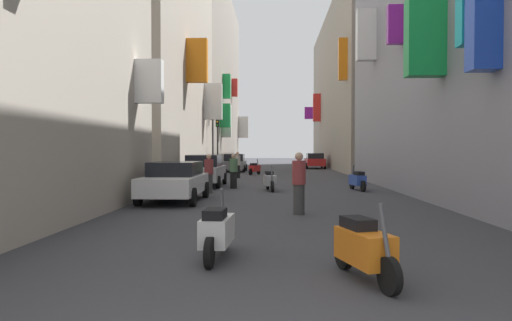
{
  "coord_description": "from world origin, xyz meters",
  "views": [
    {
      "loc": [
        -0.27,
        -2.31,
        1.81
      ],
      "look_at": [
        -1.11,
        19.17,
        1.31
      ],
      "focal_mm": 32.54,
      "sensor_mm": 36.0,
      "label": 1
    }
  ],
  "objects_px": {
    "traffic_light_far_corner": "(218,135)",
    "scooter_white": "(217,231)",
    "pedestrian_mid_street": "(209,174)",
    "scooter_red": "(255,168)",
    "scooter_orange": "(364,247)",
    "pedestrian_crossing": "(299,183)",
    "scooter_silver": "(270,180)",
    "pedestrian_near_right": "(234,171)",
    "parked_car_silver": "(204,170)",
    "traffic_light_near_corner": "(213,131)",
    "scooter_blue": "(358,180)",
    "pedestrian_near_left": "(238,165)",
    "parked_car_red": "(315,160)",
    "parked_car_white": "(175,180)",
    "parked_car_grey": "(234,162)"
  },
  "relations": [
    {
      "from": "traffic_light_far_corner",
      "to": "scooter_white",
      "type": "bearing_deg",
      "value": -83.04
    },
    {
      "from": "pedestrian_near_left",
      "to": "parked_car_white",
      "type": "bearing_deg",
      "value": -94.8
    },
    {
      "from": "scooter_white",
      "to": "scooter_silver",
      "type": "height_order",
      "value": "same"
    },
    {
      "from": "scooter_white",
      "to": "pedestrian_crossing",
      "type": "relative_size",
      "value": 1.05
    },
    {
      "from": "traffic_light_far_corner",
      "to": "parked_car_red",
      "type": "bearing_deg",
      "value": 49.09
    },
    {
      "from": "scooter_orange",
      "to": "traffic_light_near_corner",
      "type": "bearing_deg",
      "value": 101.99
    },
    {
      "from": "parked_car_white",
      "to": "traffic_light_far_corner",
      "type": "height_order",
      "value": "traffic_light_far_corner"
    },
    {
      "from": "scooter_blue",
      "to": "scooter_orange",
      "type": "relative_size",
      "value": 1.09
    },
    {
      "from": "scooter_white",
      "to": "traffic_light_near_corner",
      "type": "xyz_separation_m",
      "value": [
        -3.41,
        25.15,
        2.69
      ]
    },
    {
      "from": "scooter_orange",
      "to": "pedestrian_crossing",
      "type": "bearing_deg",
      "value": 94.75
    },
    {
      "from": "scooter_white",
      "to": "parked_car_grey",
      "type": "bearing_deg",
      "value": 94.36
    },
    {
      "from": "pedestrian_near_right",
      "to": "traffic_light_far_corner",
      "type": "bearing_deg",
      "value": 99.99
    },
    {
      "from": "pedestrian_crossing",
      "to": "scooter_white",
      "type": "bearing_deg",
      "value": -107.14
    },
    {
      "from": "scooter_orange",
      "to": "scooter_red",
      "type": "bearing_deg",
      "value": 95.6
    },
    {
      "from": "pedestrian_near_left",
      "to": "pedestrian_mid_street",
      "type": "bearing_deg",
      "value": -92.2
    },
    {
      "from": "parked_car_white",
      "to": "scooter_blue",
      "type": "xyz_separation_m",
      "value": [
        7.19,
        4.64,
        -0.27
      ]
    },
    {
      "from": "scooter_orange",
      "to": "scooter_white",
      "type": "bearing_deg",
      "value": 150.82
    },
    {
      "from": "scooter_red",
      "to": "traffic_light_far_corner",
      "type": "height_order",
      "value": "traffic_light_far_corner"
    },
    {
      "from": "parked_car_white",
      "to": "scooter_orange",
      "type": "distance_m",
      "value": 10.77
    },
    {
      "from": "pedestrian_mid_street",
      "to": "scooter_red",
      "type": "bearing_deg",
      "value": 84.64
    },
    {
      "from": "parked_car_silver",
      "to": "traffic_light_near_corner",
      "type": "bearing_deg",
      "value": 95.09
    },
    {
      "from": "pedestrian_near_left",
      "to": "traffic_light_near_corner",
      "type": "relative_size",
      "value": 0.36
    },
    {
      "from": "scooter_white",
      "to": "scooter_red",
      "type": "distance_m",
      "value": 25.8
    },
    {
      "from": "scooter_silver",
      "to": "scooter_orange",
      "type": "distance_m",
      "value": 14.12
    },
    {
      "from": "parked_car_silver",
      "to": "pedestrian_near_right",
      "type": "xyz_separation_m",
      "value": [
        1.59,
        -1.37,
        -0.0
      ]
    },
    {
      "from": "pedestrian_mid_street",
      "to": "scooter_orange",
      "type": "bearing_deg",
      "value": -72.86
    },
    {
      "from": "parked_car_red",
      "to": "parked_car_white",
      "type": "xyz_separation_m",
      "value": [
        -7.41,
        -28.96,
        -0.04
      ]
    },
    {
      "from": "pedestrian_mid_street",
      "to": "traffic_light_near_corner",
      "type": "relative_size",
      "value": 0.35
    },
    {
      "from": "parked_car_grey",
      "to": "scooter_red",
      "type": "distance_m",
      "value": 5.26
    },
    {
      "from": "parked_car_grey",
      "to": "traffic_light_near_corner",
      "type": "xyz_separation_m",
      "value": [
        -1.07,
        -5.55,
        2.39
      ]
    },
    {
      "from": "parked_car_red",
      "to": "scooter_orange",
      "type": "xyz_separation_m",
      "value": [
        -2.69,
        -38.63,
        -0.31
      ]
    },
    {
      "from": "scooter_white",
      "to": "parked_car_red",
      "type": "bearing_deg",
      "value": 82.57
    },
    {
      "from": "scooter_white",
      "to": "pedestrian_near_left",
      "type": "distance_m",
      "value": 21.98
    },
    {
      "from": "scooter_red",
      "to": "pedestrian_near_left",
      "type": "relative_size",
      "value": 1.04
    },
    {
      "from": "parked_car_red",
      "to": "scooter_silver",
      "type": "xyz_separation_m",
      "value": [
        -4.12,
        -24.59,
        -0.31
      ]
    },
    {
      "from": "scooter_silver",
      "to": "scooter_orange",
      "type": "height_order",
      "value": "same"
    },
    {
      "from": "pedestrian_crossing",
      "to": "traffic_light_near_corner",
      "type": "height_order",
      "value": "traffic_light_near_corner"
    },
    {
      "from": "scooter_blue",
      "to": "pedestrian_near_right",
      "type": "height_order",
      "value": "pedestrian_near_right"
    },
    {
      "from": "scooter_blue",
      "to": "pedestrian_crossing",
      "type": "bearing_deg",
      "value": -111.22
    },
    {
      "from": "scooter_red",
      "to": "scooter_white",
      "type": "bearing_deg",
      "value": -88.97
    },
    {
      "from": "pedestrian_near_left",
      "to": "traffic_light_near_corner",
      "type": "distance_m",
      "value": 4.45
    },
    {
      "from": "traffic_light_near_corner",
      "to": "parked_car_silver",
      "type": "bearing_deg",
      "value": -84.91
    },
    {
      "from": "parked_car_grey",
      "to": "pedestrian_crossing",
      "type": "xyz_separation_m",
      "value": [
        3.99,
        -25.37,
        0.11
      ]
    },
    {
      "from": "scooter_silver",
      "to": "scooter_red",
      "type": "relative_size",
      "value": 1.12
    },
    {
      "from": "scooter_orange",
      "to": "pedestrian_crossing",
      "type": "xyz_separation_m",
      "value": [
        -0.54,
        6.55,
        0.41
      ]
    },
    {
      "from": "parked_car_grey",
      "to": "scooter_blue",
      "type": "bearing_deg",
      "value": -68.31
    },
    {
      "from": "pedestrian_near_left",
      "to": "parked_car_silver",
      "type": "bearing_deg",
      "value": -99.74
    },
    {
      "from": "parked_car_silver",
      "to": "scooter_red",
      "type": "distance_m",
      "value": 10.72
    },
    {
      "from": "pedestrian_near_left",
      "to": "scooter_white",
      "type": "bearing_deg",
      "value": -86.36
    },
    {
      "from": "pedestrian_mid_street",
      "to": "traffic_light_near_corner",
      "type": "bearing_deg",
      "value": 96.87
    }
  ]
}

